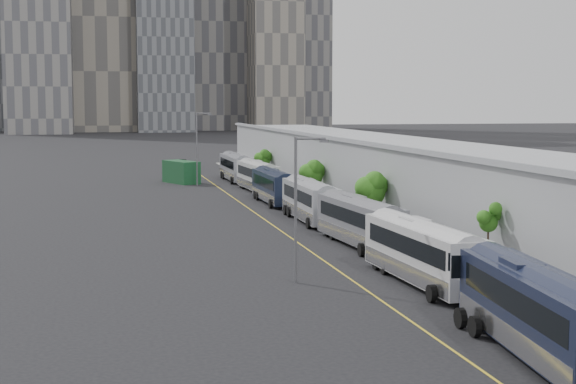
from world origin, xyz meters
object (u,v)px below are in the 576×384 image
object	(u,v)px
bus_3	(360,225)
bus_5	(274,189)
suv	(182,164)
bus_7	(236,169)
street_lamp_near	(299,199)
bus_4	(310,204)
street_lamp_far	(198,144)
bus_1	(538,319)
bus_2	(423,258)
bus_6	(258,179)
shipping_container	(181,172)

from	to	relation	value
bus_3	bus_5	size ratio (longest dim) A/B	1.03
suv	bus_7	bearing A→B (deg)	-72.15
street_lamp_near	bus_5	bearing A→B (deg)	80.70
suv	bus_3	bearing A→B (deg)	-80.23
bus_4	street_lamp_near	distance (m)	27.29
bus_3	street_lamp_far	xyz separation A→B (m)	(-6.30, 50.31, 3.83)
bus_1	street_lamp_near	bearing A→B (deg)	116.42
bus_5	bus_7	world-z (taller)	bus_7
bus_2	bus_6	xyz separation A→B (m)	(0.21, 55.46, -0.04)
bus_2	suv	xyz separation A→B (m)	(-5.25, 93.29, -0.81)
bus_7	street_lamp_near	world-z (taller)	street_lamp_near
bus_5	suv	world-z (taller)	bus_5
suv	bus_4	bearing A→B (deg)	-79.67
bus_7	street_lamp_near	bearing A→B (deg)	-96.28
street_lamp_near	suv	xyz separation A→B (m)	(1.75, 91.26, -4.23)
bus_7	street_lamp_far	distance (m)	8.62
bus_4	shipping_container	bearing A→B (deg)	101.27
bus_5	street_lamp_far	xyz separation A→B (m)	(-5.52, 21.79, 3.86)
bus_2	bus_6	distance (m)	55.46
bus_1	bus_5	world-z (taller)	bus_1
bus_5	bus_7	xyz separation A→B (m)	(0.17, 27.04, 0.08)
bus_5	bus_7	bearing A→B (deg)	88.99
bus_1	bus_2	size ratio (longest dim) A/B	1.03
bus_4	bus_7	size ratio (longest dim) A/B	0.99
bus_7	street_lamp_near	distance (m)	68.15
bus_2	suv	world-z (taller)	bus_2
street_lamp_near	suv	world-z (taller)	street_lamp_near
street_lamp_far	bus_2	bearing A→B (deg)	-84.81
bus_5	suv	bearing A→B (deg)	94.90
street_lamp_far	suv	world-z (taller)	street_lamp_far
bus_1	suv	bearing A→B (deg)	98.23
bus_3	bus_4	distance (m)	13.98
bus_4	suv	xyz separation A→B (m)	(-5.33, 65.12, -0.80)
shipping_container	street_lamp_near	bearing A→B (deg)	-111.98
bus_7	bus_4	bearing A→B (deg)	-90.19
street_lamp_near	suv	size ratio (longest dim) A/B	1.57
bus_2	bus_4	size ratio (longest dim) A/B	1.02
bus_2	street_lamp_near	size ratio (longest dim) A/B	1.49
bus_2	bus_3	distance (m)	14.20
bus_3	suv	size ratio (longest dim) A/B	2.29
street_lamp_near	shipping_container	world-z (taller)	street_lamp_near
bus_3	bus_4	size ratio (longest dim) A/B	0.99
bus_6	bus_4	bearing A→B (deg)	-93.16
bus_5	street_lamp_far	size ratio (longest dim) A/B	1.31
bus_2	bus_6	size ratio (longest dim) A/B	1.03
bus_1	bus_5	bearing A→B (deg)	95.50
bus_3	street_lamp_far	distance (m)	50.85
bus_6	suv	size ratio (longest dim) A/B	2.28
bus_6	suv	world-z (taller)	bus_6
shipping_container	suv	world-z (taller)	shipping_container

